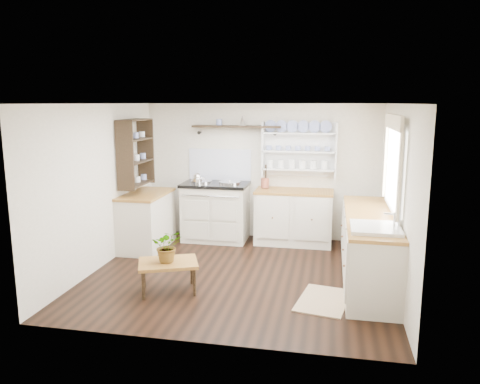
% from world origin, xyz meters
% --- Properties ---
extents(floor, '(4.00, 3.80, 0.01)m').
position_xyz_m(floor, '(0.00, 0.00, 0.00)').
color(floor, black).
rests_on(floor, ground).
extents(wall_back, '(4.00, 0.02, 2.30)m').
position_xyz_m(wall_back, '(0.00, 1.90, 1.15)').
color(wall_back, beige).
rests_on(wall_back, ground).
extents(wall_right, '(0.02, 3.80, 2.30)m').
position_xyz_m(wall_right, '(2.00, 0.00, 1.15)').
color(wall_right, beige).
rests_on(wall_right, ground).
extents(wall_left, '(0.02, 3.80, 2.30)m').
position_xyz_m(wall_left, '(-2.00, 0.00, 1.15)').
color(wall_left, beige).
rests_on(wall_left, ground).
extents(ceiling, '(4.00, 3.80, 0.01)m').
position_xyz_m(ceiling, '(0.00, 0.00, 2.30)').
color(ceiling, white).
rests_on(ceiling, wall_back).
extents(window, '(0.08, 1.55, 1.22)m').
position_xyz_m(window, '(1.95, 0.15, 1.56)').
color(window, white).
rests_on(window, wall_right).
extents(aga_cooker, '(1.10, 0.76, 1.02)m').
position_xyz_m(aga_cooker, '(-0.72, 1.57, 0.50)').
color(aga_cooker, beige).
rests_on(aga_cooker, floor).
extents(back_cabinets, '(1.27, 0.63, 0.90)m').
position_xyz_m(back_cabinets, '(0.60, 1.60, 0.46)').
color(back_cabinets, beige).
rests_on(back_cabinets, floor).
extents(right_cabinets, '(0.62, 2.43, 0.90)m').
position_xyz_m(right_cabinets, '(1.70, 0.10, 0.46)').
color(right_cabinets, beige).
rests_on(right_cabinets, floor).
extents(belfast_sink, '(0.55, 0.60, 0.45)m').
position_xyz_m(belfast_sink, '(1.70, -0.65, 0.80)').
color(belfast_sink, white).
rests_on(belfast_sink, right_cabinets).
extents(left_cabinets, '(0.62, 1.13, 0.90)m').
position_xyz_m(left_cabinets, '(-1.70, 0.90, 0.46)').
color(left_cabinets, beige).
rests_on(left_cabinets, floor).
extents(plate_rack, '(1.20, 0.22, 0.90)m').
position_xyz_m(plate_rack, '(0.65, 1.86, 1.56)').
color(plate_rack, white).
rests_on(plate_rack, wall_back).
extents(high_shelf, '(1.50, 0.29, 0.16)m').
position_xyz_m(high_shelf, '(-0.40, 1.78, 1.91)').
color(high_shelf, black).
rests_on(high_shelf, wall_back).
extents(left_shelving, '(0.28, 0.80, 1.05)m').
position_xyz_m(left_shelving, '(-1.84, 0.90, 1.55)').
color(left_shelving, black).
rests_on(left_shelving, wall_left).
extents(kettle, '(0.18, 0.18, 0.22)m').
position_xyz_m(kettle, '(-1.00, 1.45, 1.04)').
color(kettle, silver).
rests_on(kettle, aga_cooker).
extents(utensil_crock, '(0.14, 0.14, 0.16)m').
position_xyz_m(utensil_crock, '(0.10, 1.68, 0.99)').
color(utensil_crock, '#9E5039').
rests_on(utensil_crock, back_cabinets).
extents(center_table, '(0.85, 0.73, 0.39)m').
position_xyz_m(center_table, '(-0.75, -0.74, 0.34)').
color(center_table, brown).
rests_on(center_table, floor).
extents(potted_plant, '(0.45, 0.42, 0.40)m').
position_xyz_m(potted_plant, '(-0.75, -0.74, 0.59)').
color(potted_plant, '#3F7233').
rests_on(potted_plant, center_table).
extents(floor_rug, '(0.70, 0.94, 0.02)m').
position_xyz_m(floor_rug, '(1.15, -0.67, 0.01)').
color(floor_rug, '#8C6F51').
rests_on(floor_rug, floor).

